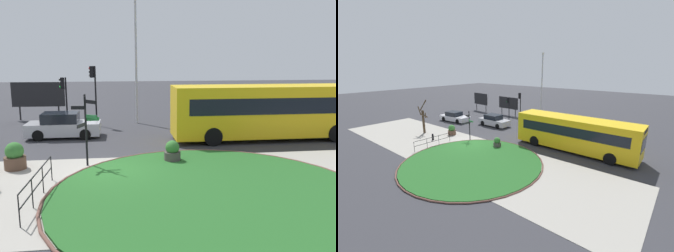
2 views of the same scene
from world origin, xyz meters
The scene contains 14 objects.
ground centered at (0.00, 0.00, 0.00)m, with size 120.00×120.00×0.00m, color #333338.
sidewalk_paving centered at (0.00, -1.98, 0.01)m, with size 32.00×8.04×0.02m, color #9E998E.
grass_island centered at (3.62, -2.97, 0.05)m, with size 11.23×11.23×0.10m, color #235B23.
grass_kerb_ring centered at (3.62, -2.97, 0.06)m, with size 11.54×11.54×0.11m, color brown.
signpost_directional centered at (-0.97, 0.86, 1.87)m, with size 1.17×0.79×3.15m.
railing_grass_edge centered at (-2.24, -2.78, 0.64)m, with size 0.17×3.90×0.98m.
bus_yellow centered at (8.89, 4.95, 1.68)m, with size 11.08×2.68×3.12m.
car_far_lane centered at (-2.95, 6.94, 0.69)m, with size 4.26×1.87×1.49m.
traffic_light_near centered at (-1.38, 10.52, 3.01)m, with size 0.48×0.32×4.12m.
traffic_light_far centered at (-3.37, 10.42, 2.48)m, with size 0.49×0.30×3.37m.
lamppost_tall centered at (1.59, 11.14, 4.95)m, with size 0.32×0.32×9.30m.
billboard_right centered at (-5.75, 13.46, 1.91)m, with size 3.94×0.29×2.88m.
planter_near_signpost centered at (2.76, 1.07, 0.45)m, with size 0.75×0.75×1.00m.
planter_kerbside centered at (-3.98, 0.85, 0.53)m, with size 0.89×0.89×1.17m.
Camera 1 is at (0.60, -14.20, 4.61)m, focal length 37.68 mm.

